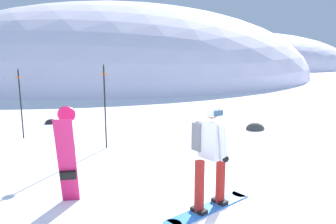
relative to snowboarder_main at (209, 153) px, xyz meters
The scene contains 8 objects.
ridge_peak_main 28.60m from the snowboarder_main, 93.29° to the left, with size 36.71×33.04×13.50m.
ridge_peak_far 45.97m from the snowboarder_main, 67.88° to the left, with size 29.39×26.45×9.98m.
snowboarder_main is the anchor object (origin of this frame).
spare_snowboard 2.24m from the snowboarder_main, 168.85° to the left, with size 0.28×0.47×1.60m.
piste_marker_near 3.94m from the snowboarder_main, 116.07° to the left, with size 0.20×0.20×2.15m.
piste_marker_far 6.34m from the snowboarder_main, 130.33° to the left, with size 0.20×0.20×1.99m.
rock_dark 5.73m from the snowboarder_main, 59.62° to the left, with size 0.60×0.51×0.42m.
rock_mid 7.71m from the snowboarder_main, 118.97° to the left, with size 0.42×0.36×0.29m.
Camera 1 is at (-0.97, -3.93, 2.47)m, focal length 34.93 mm.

